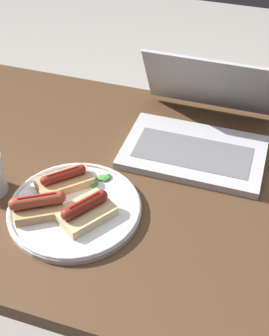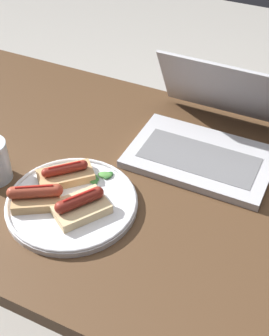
% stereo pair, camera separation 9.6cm
% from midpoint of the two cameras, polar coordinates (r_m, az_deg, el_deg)
% --- Properties ---
extents(desk, '(1.46, 0.73, 0.77)m').
position_cam_midpoint_polar(desk, '(1.08, 2.82, -4.93)').
color(desk, '#4C331E').
rests_on(desk, ground_plane).
extents(laptop, '(0.32, 0.31, 0.19)m').
position_cam_midpoint_polar(laptop, '(1.10, 11.43, 3.58)').
color(laptop, '#B7B7BC').
rests_on(laptop, desk).
extents(plate, '(0.27, 0.27, 0.02)m').
position_cam_midpoint_polar(plate, '(0.96, -4.84, -4.35)').
color(plate, silver).
rests_on(plate, desk).
extents(sausage_toast_left, '(0.11, 0.10, 0.05)m').
position_cam_midpoint_polar(sausage_toast_left, '(0.95, -9.14, -3.52)').
color(sausage_toast_left, tan).
rests_on(sausage_toast_left, plate).
extents(sausage_toast_middle, '(0.12, 0.13, 0.05)m').
position_cam_midpoint_polar(sausage_toast_middle, '(0.93, -3.71, -4.68)').
color(sausage_toast_middle, '#D6B784').
rests_on(sausage_toast_middle, plate).
extents(sausage_toast_right, '(0.12, 0.12, 0.04)m').
position_cam_midpoint_polar(sausage_toast_right, '(1.00, -5.72, -0.83)').
color(sausage_toast_right, tan).
rests_on(sausage_toast_right, plate).
extents(salad_pile, '(0.06, 0.06, 0.01)m').
position_cam_midpoint_polar(salad_pile, '(1.00, -1.83, -1.27)').
color(salad_pile, '#4C8E3D').
rests_on(salad_pile, plate).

